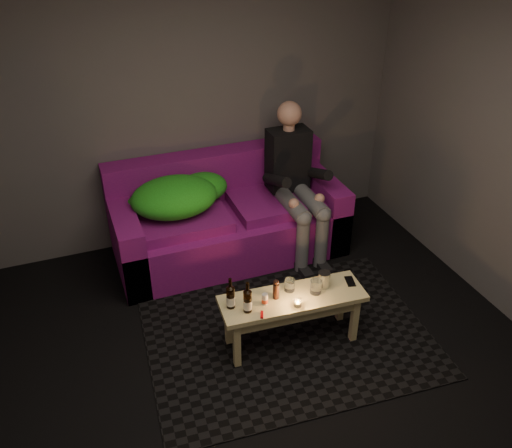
{
  "coord_description": "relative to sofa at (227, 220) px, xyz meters",
  "views": [
    {
      "loc": [
        -1.1,
        -2.32,
        2.94
      ],
      "look_at": [
        0.27,
        1.26,
        0.58
      ],
      "focal_mm": 38.0,
      "sensor_mm": 36.0,
      "label": 1
    }
  ],
  "objects": [
    {
      "name": "coffee_table",
      "position": [
        0.05,
        -1.37,
        0.04
      ],
      "size": [
        1.09,
        0.42,
        0.44
      ],
      "rotation": [
        0.0,
        0.0,
        -0.07
      ],
      "color": "tan",
      "rests_on": "rug"
    },
    {
      "name": "tumbler_front",
      "position": [
        0.23,
        -1.39,
        0.17
      ],
      "size": [
        0.11,
        0.11,
        0.11
      ],
      "primitive_type": "cylinder",
      "rotation": [
        0.0,
        0.0,
        0.29
      ],
      "color": "white",
      "rests_on": "coffee_table"
    },
    {
      "name": "beer_bottle_a",
      "position": [
        -0.4,
        -1.32,
        0.2
      ],
      "size": [
        0.06,
        0.06,
        0.25
      ],
      "color": "black",
      "rests_on": "coffee_table"
    },
    {
      "name": "person",
      "position": [
        0.61,
        -0.17,
        0.4
      ],
      "size": [
        0.37,
        0.86,
        1.39
      ],
      "color": "black",
      "rests_on": "sofa"
    },
    {
      "name": "smartphone",
      "position": [
        0.53,
        -1.37,
        0.12
      ],
      "size": [
        0.09,
        0.13,
        0.01
      ],
      "primitive_type": "cube",
      "rotation": [
        0.0,
        0.0,
        -0.25
      ],
      "color": "black",
      "rests_on": "coffee_table"
    },
    {
      "name": "green_blanket",
      "position": [
        -0.44,
        -0.01,
        0.35
      ],
      "size": [
        0.92,
        0.62,
        0.31
      ],
      "color": "#228117",
      "rests_on": "sofa"
    },
    {
      "name": "sofa",
      "position": [
        0.0,
        0.0,
        0.0
      ],
      "size": [
        2.08,
        0.94,
        0.9
      ],
      "color": "#700F70",
      "rests_on": "floor"
    },
    {
      "name": "pepper_mill",
      "position": [
        -0.07,
        -1.34,
        0.17
      ],
      "size": [
        0.05,
        0.05,
        0.12
      ],
      "primitive_type": "cylinder",
      "rotation": [
        0.0,
        0.0,
        0.09
      ],
      "color": "black",
      "rests_on": "coffee_table"
    },
    {
      "name": "floor",
      "position": [
        -0.19,
        -1.82,
        -0.32
      ],
      "size": [
        4.5,
        4.5,
        0.0
      ],
      "primitive_type": "plane",
      "color": "black",
      "rests_on": "ground"
    },
    {
      "name": "steel_cup",
      "position": [
        0.31,
        -1.34,
        0.18
      ],
      "size": [
        0.11,
        0.11,
        0.13
      ],
      "primitive_type": "cylinder",
      "rotation": [
        0.0,
        0.0,
        0.25
      ],
      "color": "#A8ABAF",
      "rests_on": "coffee_table"
    },
    {
      "name": "beer_bottle_b",
      "position": [
        -0.31,
        -1.4,
        0.21
      ],
      "size": [
        0.06,
        0.06,
        0.25
      ],
      "color": "black",
      "rests_on": "coffee_table"
    },
    {
      "name": "red_lighter",
      "position": [
        -0.23,
        -1.48,
        0.12
      ],
      "size": [
        0.05,
        0.07,
        0.01
      ],
      "primitive_type": "cube",
      "rotation": [
        0.0,
        0.0,
        -0.39
      ],
      "color": "#BC0B0E",
      "rests_on": "coffee_table"
    },
    {
      "name": "salt_shaker",
      "position": [
        -0.17,
        -1.38,
        0.16
      ],
      "size": [
        0.06,
        0.06,
        0.09
      ],
      "primitive_type": "cylinder",
      "rotation": [
        0.0,
        0.0,
        -0.42
      ],
      "color": "silver",
      "rests_on": "coffee_table"
    },
    {
      "name": "tealight",
      "position": [
        0.04,
        -1.48,
        0.14
      ],
      "size": [
        0.06,
        0.06,
        0.04
      ],
      "color": "white",
      "rests_on": "coffee_table"
    },
    {
      "name": "room",
      "position": [
        -0.19,
        -1.35,
        1.32
      ],
      "size": [
        4.5,
        4.5,
        4.5
      ],
      "color": "silver",
      "rests_on": "ground"
    },
    {
      "name": "tumbler_back",
      "position": [
        0.06,
        -1.3,
        0.16
      ],
      "size": [
        0.09,
        0.09,
        0.09
      ],
      "primitive_type": "cylinder",
      "rotation": [
        0.0,
        0.0,
        0.2
      ],
      "color": "white",
      "rests_on": "coffee_table"
    },
    {
      "name": "rug",
      "position": [
        0.05,
        -1.32,
        -0.32
      ],
      "size": [
        2.25,
        1.7,
        0.01
      ],
      "primitive_type": "cube",
      "rotation": [
        0.0,
        0.0,
        -0.07
      ],
      "color": "black",
      "rests_on": "floor"
    }
  ]
}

